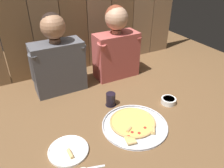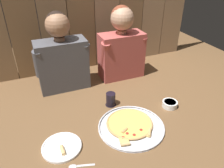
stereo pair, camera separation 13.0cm
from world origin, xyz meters
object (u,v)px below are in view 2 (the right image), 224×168
(diner_left, at_px, (61,55))
(dipping_bowl, at_px, (170,104))
(pizza_tray, at_px, (131,125))
(drinking_glass, at_px, (111,99))
(diner_right, at_px, (122,45))
(dinner_plate, at_px, (62,147))

(diner_left, bearing_deg, dipping_bowl, -41.27)
(pizza_tray, height_order, drinking_glass, drinking_glass)
(drinking_glass, relative_size, diner_right, 0.16)
(drinking_glass, height_order, dipping_bowl, drinking_glass)
(pizza_tray, distance_m, dinner_plate, 0.45)
(diner_left, bearing_deg, pizza_tray, -66.37)
(dinner_plate, bearing_deg, drinking_glass, 33.84)
(pizza_tray, distance_m, diner_right, 0.75)
(dinner_plate, bearing_deg, dipping_bowl, 6.87)
(dinner_plate, distance_m, dipping_bowl, 0.82)
(dinner_plate, relative_size, diner_left, 0.37)
(diner_right, bearing_deg, diner_left, -179.96)
(dipping_bowl, height_order, diner_right, diner_right)
(dinner_plate, distance_m, diner_right, 1.00)
(dinner_plate, relative_size, dipping_bowl, 2.11)
(diner_left, relative_size, diner_right, 1.00)
(drinking_glass, bearing_deg, pizza_tray, -84.04)
(diner_left, height_order, diner_right, diner_right)
(pizza_tray, bearing_deg, drinking_glass, 95.96)
(pizza_tray, bearing_deg, dinner_plate, -178.53)
(pizza_tray, distance_m, drinking_glass, 0.28)
(dinner_plate, xyz_separation_m, dipping_bowl, (0.81, 0.10, 0.01))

